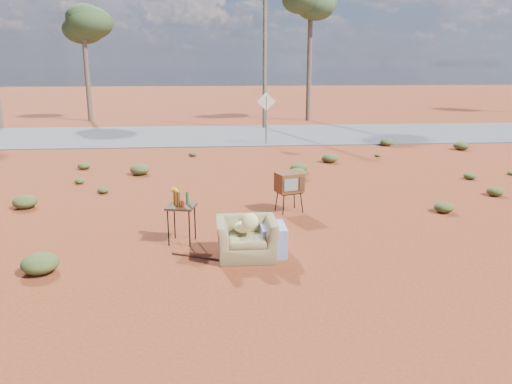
{
  "coord_description": "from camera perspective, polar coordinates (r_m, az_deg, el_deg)",
  "views": [
    {
      "loc": [
        -0.76,
        -8.76,
        3.31
      ],
      "look_at": [
        0.1,
        0.94,
        0.8
      ],
      "focal_mm": 35.0,
      "sensor_mm": 36.0,
      "label": 1
    }
  ],
  "objects": [
    {
      "name": "eucalyptus_center",
      "position": [
        30.48,
        6.27,
        20.23
      ],
      "size": [
        3.2,
        3.2,
        7.6
      ],
      "color": "brown",
      "rests_on": "ground"
    },
    {
      "name": "side_table",
      "position": [
        9.49,
        -8.71,
        -1.34
      ],
      "size": [
        0.61,
        0.61,
        1.02
      ],
      "rotation": [
        0.0,
        0.0,
        -0.22
      ],
      "color": "#351F13",
      "rests_on": "ground"
    },
    {
      "name": "utility_pole_center",
      "position": [
        26.42,
        1.0,
        16.26
      ],
      "size": [
        1.4,
        0.2,
        8.0
      ],
      "color": "brown",
      "rests_on": "ground"
    },
    {
      "name": "eucalyptus_near_left",
      "position": [
        31.68,
        -19.17,
        17.56
      ],
      "size": [
        3.2,
        3.2,
        6.6
      ],
      "color": "brown",
      "rests_on": "ground"
    },
    {
      "name": "ground",
      "position": [
        9.4,
        -0.08,
        -6.17
      ],
      "size": [
        140.0,
        140.0,
        0.0
      ],
      "primitive_type": "plane",
      "color": "brown",
      "rests_on": "ground"
    },
    {
      "name": "armchair",
      "position": [
        8.79,
        -0.53,
        -4.7
      ],
      "size": [
        1.23,
        0.79,
        0.91
      ],
      "rotation": [
        0.0,
        0.0,
        0.01
      ],
      "color": "olive",
      "rests_on": "ground"
    },
    {
      "name": "highway",
      "position": [
        24.0,
        -3.2,
        6.54
      ],
      "size": [
        140.0,
        7.0,
        0.04
      ],
      "primitive_type": "cube",
      "color": "#565659",
      "rests_on": "ground"
    },
    {
      "name": "scrub_patch",
      "position": [
        13.55,
        -5.18,
        0.86
      ],
      "size": [
        17.49,
        8.07,
        0.33
      ],
      "color": "#4A5726",
      "rests_on": "ground"
    },
    {
      "name": "rusty_bar",
      "position": [
        8.81,
        -5.33,
        -7.55
      ],
      "size": [
        1.34,
        0.63,
        0.04
      ],
      "primitive_type": "cylinder",
      "rotation": [
        0.0,
        1.57,
        -0.42
      ],
      "color": "#512715",
      "rests_on": "ground"
    },
    {
      "name": "road_sign",
      "position": [
        20.96,
        1.18,
        9.49
      ],
      "size": [
        0.78,
        0.06,
        2.19
      ],
      "color": "brown",
      "rests_on": "ground"
    },
    {
      "name": "tv_unit",
      "position": [
        11.37,
        3.84,
        1.03
      ],
      "size": [
        0.68,
        0.61,
        0.91
      ],
      "rotation": [
        0.0,
        0.0,
        0.33
      ],
      "color": "black",
      "rests_on": "ground"
    }
  ]
}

